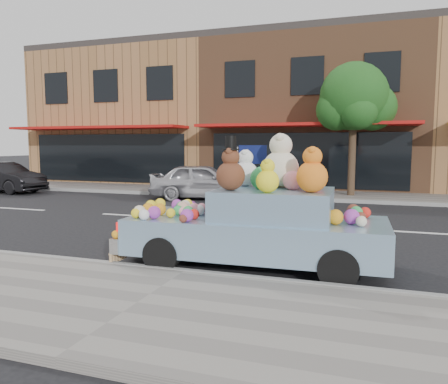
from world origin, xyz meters
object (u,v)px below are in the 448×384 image
at_px(car_silver, 203,181).
at_px(art_car, 258,221).
at_px(car_dark, 3,177).
at_px(street_tree, 355,102).

distance_m(car_silver, art_car, 9.40).
bearing_deg(car_dark, car_silver, -80.97).
xyz_separation_m(street_tree, car_dark, (-14.56, -2.79, -3.04)).
height_order(street_tree, car_silver, street_tree).
bearing_deg(car_silver, art_car, -166.26).
relative_size(car_silver, car_dark, 1.02).
height_order(car_silver, car_dark, car_silver).
xyz_separation_m(street_tree, car_silver, (-5.37, -2.24, -3.00)).
relative_size(car_silver, art_car, 0.89).
distance_m(car_silver, car_dark, 9.21).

